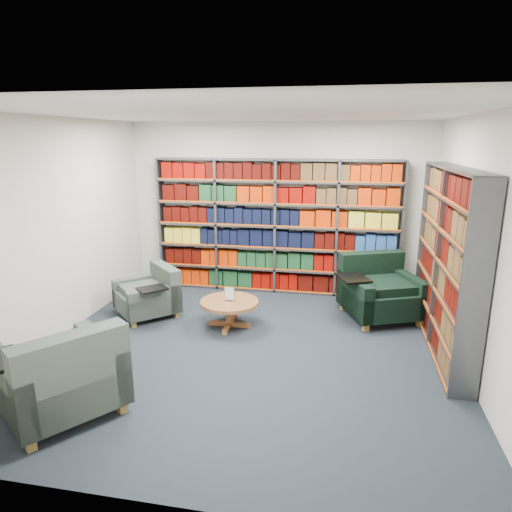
% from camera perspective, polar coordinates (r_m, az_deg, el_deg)
% --- Properties ---
extents(room_shell, '(5.02, 5.02, 2.82)m').
position_cam_1_polar(room_shell, '(5.26, -1.24, 2.07)').
color(room_shell, black).
rests_on(room_shell, ground).
extents(bookshelf_back, '(4.00, 0.28, 2.20)m').
position_cam_1_polar(bookshelf_back, '(7.58, 2.51, 3.61)').
color(bookshelf_back, '#47494F').
rests_on(bookshelf_back, ground).
extents(bookshelf_right, '(0.28, 2.50, 2.20)m').
position_cam_1_polar(bookshelf_right, '(5.94, 22.78, -0.63)').
color(bookshelf_right, '#47494F').
rests_on(bookshelf_right, ground).
extents(chair_teal_left, '(1.11, 1.11, 0.71)m').
position_cam_1_polar(chair_teal_left, '(6.90, -12.91, -4.84)').
color(chair_teal_left, '#041D32').
rests_on(chair_teal_left, ground).
extents(chair_green_right, '(1.31, 1.27, 0.89)m').
position_cam_1_polar(chair_green_right, '(6.89, 14.99, -4.38)').
color(chair_green_right, black).
rests_on(chair_green_right, ground).
extents(chair_teal_front, '(1.40, 1.40, 0.91)m').
position_cam_1_polar(chair_teal_front, '(4.73, -23.01, -14.04)').
color(chair_teal_front, '#041D32').
rests_on(chair_teal_front, ground).
extents(coffee_table, '(0.80, 0.80, 0.56)m').
position_cam_1_polar(coffee_table, '(6.30, -3.33, -6.26)').
color(coffee_table, brown).
rests_on(coffee_table, ground).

